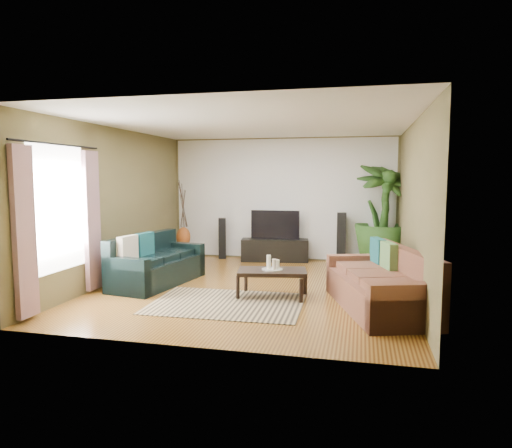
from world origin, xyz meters
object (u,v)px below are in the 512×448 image
(coffee_table, at_px, (272,283))
(side_table, at_px, (170,262))
(tv_stand, at_px, (275,250))
(potted_plant, at_px, (383,215))
(pedestal, at_px, (184,251))
(television, at_px, (275,225))
(speaker_right, at_px, (341,238))
(sofa_left, at_px, (158,260))
(speaker_left, at_px, (222,238))
(vase, at_px, (183,237))
(sofa_right, at_px, (378,279))

(coffee_table, xyz_separation_m, side_table, (-2.18, 1.10, 0.04))
(tv_stand, relative_size, potted_plant, 0.68)
(pedestal, bearing_deg, tv_stand, 5.59)
(television, distance_m, side_table, 2.57)
(coffee_table, distance_m, potted_plant, 3.53)
(speaker_right, relative_size, side_table, 2.19)
(coffee_table, bearing_deg, sofa_left, 158.84)
(coffee_table, relative_size, speaker_left, 1.14)
(speaker_right, distance_m, pedestal, 3.51)
(tv_stand, relative_size, pedestal, 4.24)
(speaker_left, distance_m, vase, 0.87)
(pedestal, bearing_deg, television, 6.14)
(tv_stand, bearing_deg, side_table, -140.11)
(speaker_left, xyz_separation_m, potted_plant, (3.48, -0.07, 0.61))
(coffee_table, relative_size, vase, 2.38)
(tv_stand, bearing_deg, speaker_right, -6.26)
(speaker_right, xyz_separation_m, side_table, (-3.09, -1.91, -0.29))
(speaker_right, distance_m, potted_plant, 0.98)
(speaker_left, distance_m, speaker_right, 2.65)
(speaker_left, distance_m, pedestal, 0.91)
(sofa_left, relative_size, potted_plant, 0.88)
(sofa_left, height_order, side_table, sofa_left)
(sofa_left, distance_m, vase, 2.41)
(sofa_right, relative_size, speaker_right, 1.97)
(sofa_left, height_order, potted_plant, potted_plant)
(television, height_order, side_table, television)
(sofa_left, bearing_deg, pedestal, 20.83)
(tv_stand, distance_m, vase, 2.08)
(speaker_left, relative_size, vase, 2.09)
(potted_plant, distance_m, side_table, 4.41)
(speaker_left, height_order, speaker_right, speaker_right)
(speaker_left, height_order, side_table, speaker_left)
(sofa_left, distance_m, speaker_right, 3.98)
(television, bearing_deg, vase, -173.86)
(television, bearing_deg, sofa_right, -57.49)
(speaker_left, xyz_separation_m, pedestal, (-0.83, -0.25, -0.29))
(sofa_right, relative_size, speaker_left, 2.34)
(vase, relative_size, side_table, 0.88)
(vase, bearing_deg, sofa_right, -36.41)
(sofa_left, xyz_separation_m, vase, (-0.48, 2.36, 0.07))
(television, relative_size, pedestal, 3.11)
(sofa_left, relative_size, television, 1.77)
(television, xyz_separation_m, pedestal, (-2.05, -0.22, -0.63))
(speaker_left, xyz_separation_m, vase, (-0.83, -0.25, 0.04))
(television, distance_m, vase, 2.09)
(speaker_left, bearing_deg, vase, 178.80)
(sofa_right, xyz_separation_m, television, (-2.09, 3.27, 0.37))
(coffee_table, bearing_deg, potted_plant, 49.18)
(sofa_right, xyz_separation_m, potted_plant, (0.17, 3.24, 0.64))
(television, height_order, potted_plant, potted_plant)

